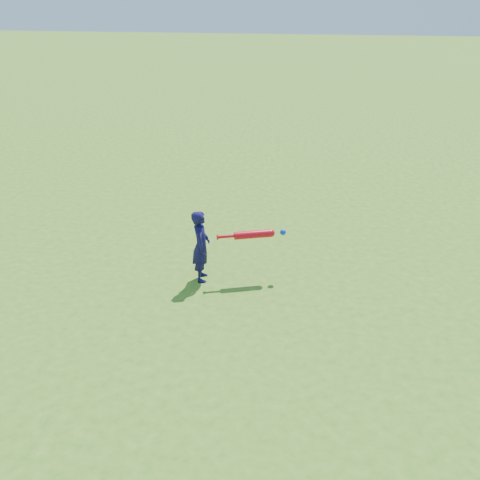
{
  "coord_description": "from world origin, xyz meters",
  "views": [
    {
      "loc": [
        0.74,
        -6.41,
        3.42
      ],
      "look_at": [
        -0.25,
        -0.35,
        0.51
      ],
      "focal_mm": 40.0,
      "sensor_mm": 36.0,
      "label": 1
    }
  ],
  "objects": [
    {
      "name": "child",
      "position": [
        -0.72,
        -0.52,
        0.47
      ],
      "size": [
        0.28,
        0.38,
        0.94
      ],
      "primitive_type": "imported",
      "rotation": [
        0.0,
        0.0,
        1.75
      ],
      "color": "#120D40",
      "rests_on": "ground"
    },
    {
      "name": "bat_swing",
      "position": [
        -0.05,
        -0.34,
        0.6
      ],
      "size": [
        0.85,
        0.36,
        0.1
      ],
      "rotation": [
        0.0,
        0.0,
        0.34
      ],
      "color": "red",
      "rests_on": "ground"
    },
    {
      "name": "ground",
      "position": [
        0.0,
        0.0,
        0.0
      ],
      "size": [
        80.0,
        80.0,
        0.0
      ],
      "primitive_type": "plane",
      "color": "#3B6C19",
      "rests_on": "ground"
    }
  ]
}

